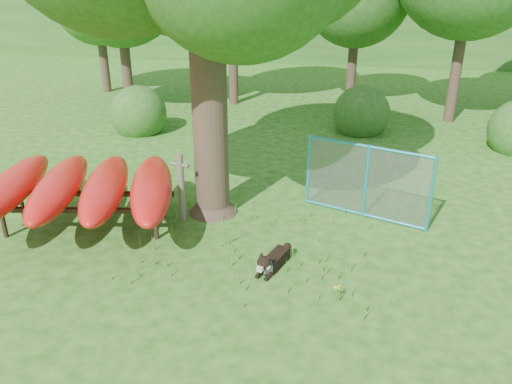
# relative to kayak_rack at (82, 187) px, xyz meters

# --- Properties ---
(ground) EXTENTS (80.00, 80.00, 0.00)m
(ground) POSITION_rel_kayak_rack_xyz_m (3.20, -0.96, -0.90)
(ground) COLOR #1E5410
(ground) RESTS_ON ground
(wooden_post) EXTENTS (0.40, 0.16, 1.45)m
(wooden_post) POSITION_rel_kayak_rack_xyz_m (1.75, 0.74, -0.13)
(wooden_post) COLOR brown
(wooden_post) RESTS_ON ground
(kayak_rack) EXTENTS (4.45, 3.98, 1.18)m
(kayak_rack) POSITION_rel_kayak_rack_xyz_m (0.00, 0.00, 0.00)
(kayak_rack) COLOR black
(kayak_rack) RESTS_ON ground
(husky_dog) EXTENTS (0.50, 1.02, 0.47)m
(husky_dog) POSITION_rel_kayak_rack_xyz_m (3.89, -0.73, -0.73)
(husky_dog) COLOR black
(husky_dog) RESTS_ON ground
(fence_section) EXTENTS (2.56, 0.96, 2.62)m
(fence_section) POSITION_rel_kayak_rack_xyz_m (5.39, 1.72, -0.11)
(fence_section) COLOR #279DBA
(fence_section) RESTS_ON ground
(wildflower_clump) EXTENTS (0.12, 0.11, 0.26)m
(wildflower_clump) POSITION_rel_kayak_rack_xyz_m (5.03, -1.39, -0.69)
(wildflower_clump) COLOR #4E7E29
(wildflower_clump) RESTS_ON ground
(bg_tree_f) EXTENTS (3.60, 3.60, 5.55)m
(bg_tree_f) POSITION_rel_kayak_rack_xyz_m (-5.80, 12.04, 2.83)
(bg_tree_f) COLOR #3A2A1F
(bg_tree_f) RESTS_ON ground
(shrub_left) EXTENTS (1.80, 1.80, 1.80)m
(shrub_left) POSITION_rel_kayak_rack_xyz_m (-1.80, 6.54, -0.90)
(shrub_left) COLOR #25561C
(shrub_left) RESTS_ON ground
(shrub_mid) EXTENTS (1.80, 1.80, 1.80)m
(shrub_mid) POSITION_rel_kayak_rack_xyz_m (5.20, 8.04, -0.90)
(shrub_mid) COLOR #25561C
(shrub_mid) RESTS_ON ground
(wooded_hillside) EXTENTS (80.00, 12.00, 6.00)m
(wooded_hillside) POSITION_rel_kayak_rack_xyz_m (3.20, 27.04, 2.10)
(wooded_hillside) COLOR #25561C
(wooded_hillside) RESTS_ON ground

